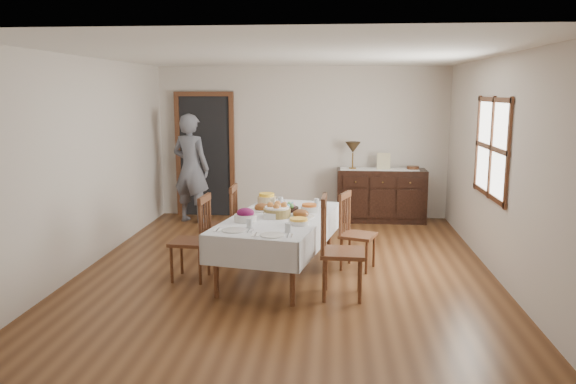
# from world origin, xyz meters

# --- Properties ---
(ground) EXTENTS (6.00, 6.00, 0.00)m
(ground) POSITION_xyz_m (0.00, 0.00, 0.00)
(ground) COLOR brown
(room_shell) EXTENTS (5.02, 6.02, 2.65)m
(room_shell) POSITION_xyz_m (-0.15, 0.42, 1.64)
(room_shell) COLOR white
(room_shell) RESTS_ON ground
(dining_table) EXTENTS (1.47, 2.28, 0.72)m
(dining_table) POSITION_xyz_m (-0.08, -0.28, 0.64)
(dining_table) COLOR silver
(dining_table) RESTS_ON ground
(chair_left_near) EXTENTS (0.45, 0.45, 1.01)m
(chair_left_near) POSITION_xyz_m (-1.05, -0.50, 0.51)
(chair_left_near) COLOR #57301C
(chair_left_near) RESTS_ON ground
(chair_left_far) EXTENTS (0.41, 0.41, 0.98)m
(chair_left_far) POSITION_xyz_m (-0.86, 0.36, 0.50)
(chair_left_far) COLOR #57301C
(chair_left_far) RESTS_ON ground
(chair_right_near) EXTENTS (0.47, 0.47, 1.10)m
(chair_right_near) POSITION_xyz_m (0.61, -0.93, 0.56)
(chair_right_near) COLOR #57301C
(chair_right_near) RESTS_ON ground
(chair_right_far) EXTENTS (0.51, 0.51, 0.95)m
(chair_right_far) POSITION_xyz_m (0.83, 0.07, 0.48)
(chair_right_far) COLOR #57301C
(chair_right_far) RESTS_ON ground
(sideboard) EXTENTS (1.48, 0.54, 0.89)m
(sideboard) POSITION_xyz_m (1.36, 2.72, 0.45)
(sideboard) COLOR black
(sideboard) RESTS_ON ground
(person) EXTENTS (0.70, 0.56, 1.94)m
(person) POSITION_xyz_m (-1.82, 2.41, 0.97)
(person) COLOR slate
(person) RESTS_ON ground
(bread_basket) EXTENTS (0.32, 0.32, 0.18)m
(bread_basket) POSITION_xyz_m (-0.10, -0.30, 0.79)
(bread_basket) COLOR olive
(bread_basket) RESTS_ON dining_table
(egg_basket) EXTENTS (0.28, 0.28, 0.10)m
(egg_basket) POSITION_xyz_m (-0.00, 0.05, 0.76)
(egg_basket) COLOR black
(egg_basket) RESTS_ON dining_table
(ham_platter_a) EXTENTS (0.30, 0.30, 0.11)m
(ham_platter_a) POSITION_xyz_m (-0.32, 0.03, 0.75)
(ham_platter_a) COLOR silver
(ham_platter_a) RESTS_ON dining_table
(ham_platter_b) EXTENTS (0.33, 0.33, 0.11)m
(ham_platter_b) POSITION_xyz_m (0.18, -0.28, 0.75)
(ham_platter_b) COLOR silver
(ham_platter_b) RESTS_ON dining_table
(beet_bowl) EXTENTS (0.26, 0.26, 0.15)m
(beet_bowl) POSITION_xyz_m (-0.43, -0.55, 0.79)
(beet_bowl) COLOR silver
(beet_bowl) RESTS_ON dining_table
(carrot_bowl) EXTENTS (0.21, 0.21, 0.10)m
(carrot_bowl) POSITION_xyz_m (0.27, 0.03, 0.77)
(carrot_bowl) COLOR silver
(carrot_bowl) RESTS_ON dining_table
(pineapple_bowl) EXTENTS (0.24, 0.24, 0.14)m
(pineapple_bowl) POSITION_xyz_m (-0.31, 0.47, 0.79)
(pineapple_bowl) COLOR #CBB282
(pineapple_bowl) RESTS_ON dining_table
(casserole_dish) EXTENTS (0.23, 0.23, 0.07)m
(casserole_dish) POSITION_xyz_m (0.18, -0.66, 0.76)
(casserole_dish) COLOR silver
(casserole_dish) RESTS_ON dining_table
(butter_dish) EXTENTS (0.16, 0.12, 0.07)m
(butter_dish) POSITION_xyz_m (-0.16, -0.43, 0.76)
(butter_dish) COLOR silver
(butter_dish) RESTS_ON dining_table
(setting_left) EXTENTS (0.44, 0.31, 0.10)m
(setting_left) POSITION_xyz_m (-0.44, -0.96, 0.74)
(setting_left) COLOR silver
(setting_left) RESTS_ON dining_table
(setting_right) EXTENTS (0.44, 0.31, 0.10)m
(setting_right) POSITION_xyz_m (-0.01, -1.13, 0.74)
(setting_right) COLOR silver
(setting_right) RESTS_ON dining_table
(glass_far_a) EXTENTS (0.07, 0.07, 0.11)m
(glass_far_a) POSITION_xyz_m (-0.12, 0.39, 0.78)
(glass_far_a) COLOR silver
(glass_far_a) RESTS_ON dining_table
(glass_far_b) EXTENTS (0.06, 0.06, 0.10)m
(glass_far_b) POSITION_xyz_m (0.35, 0.33, 0.78)
(glass_far_b) COLOR silver
(glass_far_b) RESTS_ON dining_table
(runner) EXTENTS (1.30, 0.35, 0.01)m
(runner) POSITION_xyz_m (1.32, 2.72, 0.89)
(runner) COLOR white
(runner) RESTS_ON sideboard
(table_lamp) EXTENTS (0.26, 0.26, 0.46)m
(table_lamp) POSITION_xyz_m (0.87, 2.70, 1.24)
(table_lamp) COLOR brown
(table_lamp) RESTS_ON sideboard
(picture_frame) EXTENTS (0.22, 0.08, 0.28)m
(picture_frame) POSITION_xyz_m (1.39, 2.68, 1.03)
(picture_frame) COLOR #C3B98C
(picture_frame) RESTS_ON sideboard
(deco_bowl) EXTENTS (0.20, 0.20, 0.06)m
(deco_bowl) POSITION_xyz_m (1.88, 2.73, 0.92)
(deco_bowl) COLOR #57301C
(deco_bowl) RESTS_ON sideboard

